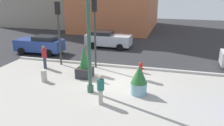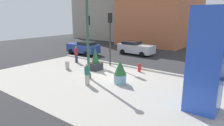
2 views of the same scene
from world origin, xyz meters
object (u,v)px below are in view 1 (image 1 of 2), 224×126
at_px(traffic_light_far_side, 59,23).
at_px(car_passing_lane, 40,44).
at_px(concrete_bollard, 44,76).
at_px(car_curb_east, 108,39).
at_px(fire_hydrant, 141,68).
at_px(traffic_light_corner, 95,22).
at_px(potted_plant_curbside, 139,80).
at_px(pedestrian_on_sidewalk, 101,88).
at_px(lamp_post, 89,40).
at_px(potted_plant_near_left, 84,65).
at_px(pedestrian_crossing, 44,56).

xyz_separation_m(traffic_light_far_side, car_passing_lane, (-3.29, 2.47, -2.33)).
distance_m(concrete_bollard, car_curb_east, 9.81).
bearing_deg(car_curb_east, car_passing_lane, -143.71).
height_order(fire_hydrant, traffic_light_corner, traffic_light_corner).
xyz_separation_m(potted_plant_curbside, pedestrian_on_sidewalk, (-1.66, -1.63, 0.01)).
relative_size(fire_hydrant, traffic_light_corner, 0.15).
xyz_separation_m(lamp_post, car_curb_east, (-2.03, 10.42, -2.19)).
bearing_deg(fire_hydrant, potted_plant_curbside, -82.94).
xyz_separation_m(lamp_post, traffic_light_corner, (-1.14, 4.18, 0.31)).
relative_size(traffic_light_far_side, car_curb_east, 1.05).
relative_size(traffic_light_corner, pedestrian_on_sidewalk, 3.21).
bearing_deg(lamp_post, fire_hydrant, 60.56).
distance_m(potted_plant_curbside, car_passing_lane, 11.65).
xyz_separation_m(traffic_light_far_side, car_curb_east, (1.90, 6.28, -2.34)).
xyz_separation_m(potted_plant_curbside, car_passing_lane, (-9.89, 6.17, -0.02)).
bearing_deg(pedestrian_on_sidewalk, potted_plant_near_left, 123.58).
relative_size(concrete_bollard, pedestrian_on_sidewalk, 0.48).
bearing_deg(fire_hydrant, pedestrian_crossing, -172.31).
bearing_deg(car_curb_east, potted_plant_curbside, -64.81).
xyz_separation_m(potted_plant_near_left, pedestrian_crossing, (-3.48, 0.94, 0.10)).
relative_size(concrete_bollard, traffic_light_far_side, 0.16).
xyz_separation_m(potted_plant_near_left, concrete_bollard, (-2.18, -1.38, -0.46)).
distance_m(potted_plant_near_left, car_curb_east, 8.37).
bearing_deg(concrete_bollard, lamp_post, -11.94).
xyz_separation_m(potted_plant_curbside, pedestrian_crossing, (-7.32, 2.59, 0.09)).
bearing_deg(potted_plant_near_left, pedestrian_on_sidewalk, -56.42).
height_order(potted_plant_curbside, traffic_light_corner, traffic_light_corner).
relative_size(potted_plant_curbside, traffic_light_corner, 0.34).
xyz_separation_m(pedestrian_on_sidewalk, pedestrian_crossing, (-5.66, 4.22, 0.08)).
bearing_deg(traffic_light_far_side, concrete_bollard, -80.45).
bearing_deg(traffic_light_far_side, pedestrian_crossing, -122.95).
relative_size(traffic_light_far_side, pedestrian_crossing, 2.78).
distance_m(lamp_post, car_passing_lane, 10.03).
distance_m(concrete_bollard, pedestrian_crossing, 2.71).
bearing_deg(potted_plant_near_left, pedestrian_crossing, 164.96).
bearing_deg(car_passing_lane, potted_plant_near_left, -36.75).
relative_size(traffic_light_corner, car_passing_lane, 1.16).
height_order(lamp_post, traffic_light_corner, lamp_post).
height_order(fire_hydrant, concrete_bollard, same).
bearing_deg(car_curb_east, traffic_light_far_side, -106.85).
bearing_deg(car_curb_east, fire_hydrant, -56.61).
distance_m(lamp_post, pedestrian_on_sidewalk, 2.67).
xyz_separation_m(fire_hydrant, car_curb_east, (-4.26, 6.46, 0.45)).
bearing_deg(potted_plant_near_left, car_passing_lane, 143.25).
height_order(potted_plant_curbside, concrete_bollard, potted_plant_curbside).
xyz_separation_m(car_curb_east, pedestrian_crossing, (-2.62, -7.39, 0.12)).
height_order(potted_plant_near_left, car_passing_lane, potted_plant_near_left).
distance_m(potted_plant_near_left, pedestrian_on_sidewalk, 3.94).
bearing_deg(potted_plant_curbside, potted_plant_near_left, 156.70).
distance_m(potted_plant_near_left, traffic_light_far_side, 4.15).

